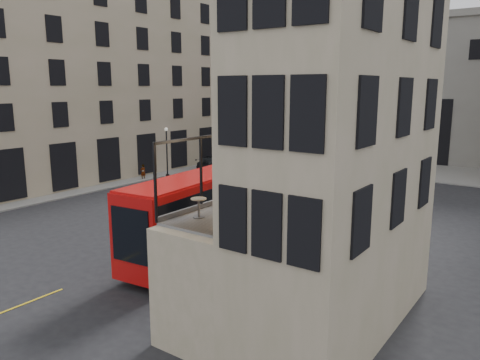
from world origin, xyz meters
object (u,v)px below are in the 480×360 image
Objects in this scene: cyclist at (196,198)px; pedestrian_a at (236,153)px; pedestrian_d at (388,165)px; car_c at (212,163)px; cafe_table_far at (279,178)px; traffic_light_near at (267,184)px; pedestrian_e at (143,172)px; bus_near at (205,210)px; cafe_chair_d at (326,186)px; bicycle at (274,193)px; car_a at (262,173)px; cafe_table_near at (199,205)px; pedestrian_c at (384,165)px; cafe_chair_c at (305,194)px; street_lamp_b at (332,148)px; bus_far at (279,149)px; car_b at (279,179)px; pedestrian_b at (312,153)px; street_lamp_a at (167,156)px; cafe_chair_a at (234,216)px; cafe_chair_b at (291,199)px; traffic_light_far at (239,147)px; cafe_table_mid at (255,187)px.

cyclist is 1.01× the size of pedestrian_a.
cyclist is 24.80m from pedestrian_d.
car_c is 6.30× the size of cafe_table_far.
pedestrian_e is at bearing 166.67° from traffic_light_near.
cafe_table_far reaches higher than bus_near.
cafe_chair_d is at bearing 74.87° from pedestrian_e.
pedestrian_e is at bearing 76.72° from bicycle.
cafe_table_near reaches higher than car_a.
pedestrian_c is 2.24× the size of cafe_chair_c.
pedestrian_c is at bearing 8.79° from street_lamp_b.
cyclist is (-7.11, 7.48, -1.74)m from bus_near.
bus_near is 1.20× the size of bus_far.
bus_near reaches higher than car_b.
bus_far is at bearing -116.57° from pedestrian_b.
bus_near is at bearing -40.53° from street_lamp_a.
cyclist is at bearing -105.38° from pedestrian_b.
pedestrian_b is (-5.01, 5.06, -1.56)m from street_lamp_b.
cafe_chair_a is at bearing -43.69° from bus_near.
pedestrian_a is at bearing 157.99° from car_a.
cafe_table_near reaches higher than pedestrian_a.
bus_far is 39.19m from cafe_chair_a.
cafe_table_far is (12.29, -8.15, 4.24)m from cyclist.
bicycle is at bearing 125.30° from cafe_chair_c.
bus_near reaches higher than traffic_light_near.
pedestrian_e is (-18.65, -18.72, -0.06)m from pedestrian_c.
cafe_chair_b reaches higher than cafe_chair_c.
pedestrian_a is 41.44m from cafe_chair_c.
bus_far reaches higher than traffic_light_near.
bus_near is at bearing -58.16° from traffic_light_far.
cyclist is (-0.85, -11.08, 0.17)m from car_b.
pedestrian_c is 2.01× the size of cafe_chair_a.
bus_near reaches higher than traffic_light_far.
pedestrian_d is (11.63, -4.82, 0.13)m from pedestrian_b.
bus_far is 35.51m from cafe_table_mid.
cafe_chair_a is at bearing -94.21° from cafe_chair_c.
car_c is 3.24× the size of pedestrian_e.
cafe_table_near is at bearing -51.42° from bus_near.
cyclist is 2.10× the size of cafe_chair_a.
pedestrian_b is 2.16× the size of cafe_chair_c.
cafe_chair_d is at bearing 2.50° from bus_near.
car_c is (-5.64, -5.51, -1.45)m from bus_far.
car_a is (8.25, 5.38, -1.70)m from street_lamp_a.
pedestrian_d is 2.34× the size of cafe_table_mid.
cafe_chair_b is at bearing -89.94° from cafe_chair_c.
pedestrian_d is (6.63, 0.24, -1.44)m from street_lamp_b.
street_lamp_a reaches higher than traffic_light_near.
cafe_table_near is (12.40, -14.11, 4.19)m from cyclist.
cafe_chair_c is at bearing -75.71° from car_b.
cafe_chair_a reaches higher than traffic_light_near.
cyclist is 1.08× the size of pedestrian_b.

